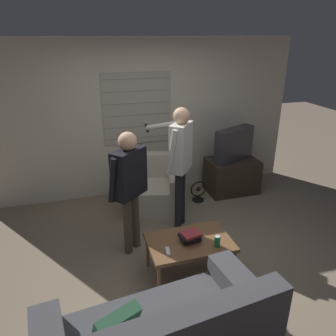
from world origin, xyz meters
The scene contains 12 objects.
ground_plane centered at (0.00, 0.00, 0.00)m, with size 16.00×16.00×0.00m, color #7F705B.
wall_back centered at (0.00, 2.03, 1.28)m, with size 5.20×0.08×2.55m.
armchair_beige centered at (0.02, 1.37, 0.33)m, with size 1.08×1.02×0.81m.
coffee_table centered at (-0.01, -0.29, 0.41)m, with size 0.93×0.61×0.45m.
tv_stand centered at (1.43, 1.53, 0.29)m, with size 0.85×0.58×0.59m.
tv centered at (1.43, 1.53, 0.87)m, with size 0.80×0.51×0.56m.
person_left_standing centered at (-0.56, 0.36, 1.00)m, with size 0.52×0.79×1.57m.
person_right_standing centered at (0.20, 0.74, 1.10)m, with size 0.57×0.80×1.73m.
book_stack centered at (0.00, -0.29, 0.51)m, with size 0.25×0.21×0.11m.
soda_can centered at (0.24, -0.47, 0.51)m, with size 0.07×0.07×0.13m.
spare_remote centered at (-0.31, -0.42, 0.46)m, with size 0.06×0.13×0.02m.
floor_fan centered at (0.75, 1.35, 0.16)m, with size 0.28×0.20×0.35m.
Camera 1 is at (-1.11, -3.16, 2.60)m, focal length 35.00 mm.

